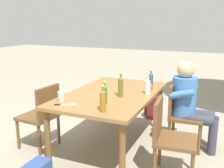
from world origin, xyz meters
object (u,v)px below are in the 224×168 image
(chair_near_right, at_px, (42,113))
(person_in_white_shirt, at_px, (190,101))
(bottle_olive, at_px, (121,86))
(cup_terracotta, at_px, (149,87))
(chair_far_left, at_px, (181,112))
(chair_far_right, at_px, (168,135))
(bottle_blue, at_px, (151,80))
(bottle_clear, at_px, (148,86))
(table_knife, at_px, (63,105))
(bottle_amber, at_px, (103,100))
(cup_steel, at_px, (61,96))
(backpack_by_near_side, at_px, (154,106))
(bottle_green, at_px, (104,94))
(dining_table, at_px, (112,99))

(chair_near_right, relative_size, person_in_white_shirt, 0.74)
(bottle_olive, xyz_separation_m, cup_terracotta, (-0.44, 0.25, -0.09))
(chair_far_left, distance_m, chair_far_right, 0.79)
(chair_far_left, xyz_separation_m, bottle_blue, (-0.09, -0.45, 0.38))
(chair_far_left, xyz_separation_m, person_in_white_shirt, (-0.00, 0.11, 0.17))
(bottle_clear, xyz_separation_m, table_knife, (0.82, -0.75, -0.10))
(person_in_white_shirt, relative_size, table_knife, 5.44)
(chair_far_right, relative_size, bottle_amber, 3.01)
(chair_far_right, relative_size, cup_terracotta, 10.76)
(bottle_amber, relative_size, cup_steel, 2.50)
(cup_steel, bearing_deg, person_in_white_shirt, 125.34)
(chair_near_right, xyz_separation_m, backpack_by_near_side, (-1.75, 1.07, -0.29))
(bottle_olive, bearing_deg, bottle_amber, 3.52)
(bottle_clear, height_order, cup_terracotta, bottle_clear)
(chair_far_right, relative_size, bottle_olive, 2.79)
(chair_far_right, bearing_deg, bottle_green, -85.47)
(dining_table, relative_size, bottle_blue, 6.79)
(bottle_amber, bearing_deg, bottle_blue, 171.22)
(chair_near_right, bearing_deg, dining_table, 115.54)
(chair_near_right, xyz_separation_m, person_in_white_shirt, (-0.80, 1.79, 0.17))
(person_in_white_shirt, height_order, bottle_amber, person_in_white_shirt)
(bottle_olive, bearing_deg, cup_terracotta, 150.98)
(bottle_blue, distance_m, bottle_clear, 0.36)
(chair_far_left, height_order, bottle_green, bottle_green)
(chair_near_right, bearing_deg, table_knife, 62.00)
(dining_table, height_order, chair_far_left, chair_far_left)
(dining_table, distance_m, chair_far_right, 0.95)
(bottle_amber, relative_size, table_knife, 1.33)
(chair_near_right, xyz_separation_m, bottle_olive, (-0.29, 1.01, 0.41))
(chair_near_right, distance_m, backpack_by_near_side, 2.07)
(bottle_olive, bearing_deg, bottle_green, -9.95)
(cup_terracotta, xyz_separation_m, cup_steel, (0.90, -0.82, 0.02))
(chair_far_left, distance_m, bottle_clear, 0.60)
(dining_table, height_order, chair_far_right, chair_far_right)
(chair_near_right, height_order, cup_steel, cup_steel)
(chair_far_right, bearing_deg, cup_terracotta, -149.85)
(bottle_blue, height_order, backpack_by_near_side, bottle_blue)
(dining_table, height_order, cup_terracotta, cup_terracotta)
(chair_far_right, distance_m, cup_terracotta, 0.90)
(cup_steel, bearing_deg, bottle_green, 101.72)
(dining_table, distance_m, bottle_blue, 0.65)
(bottle_clear, bearing_deg, bottle_amber, -15.95)
(bottle_amber, bearing_deg, bottle_green, -158.57)
(dining_table, xyz_separation_m, bottle_green, (0.46, 0.11, 0.20))
(person_in_white_shirt, height_order, backpack_by_near_side, person_in_white_shirt)
(backpack_by_near_side, bearing_deg, dining_table, -9.88)
(chair_near_right, height_order, bottle_olive, bottle_olive)
(bottle_amber, xyz_separation_m, backpack_by_near_side, (-2.05, 0.03, -0.69))
(chair_far_left, relative_size, chair_far_right, 1.00)
(table_knife, relative_size, backpack_by_near_side, 0.53)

